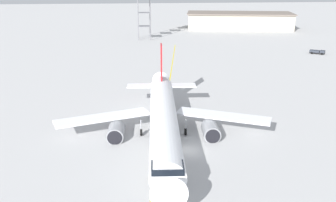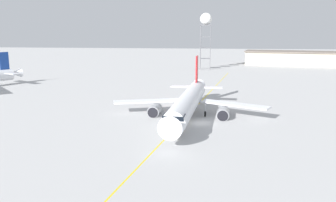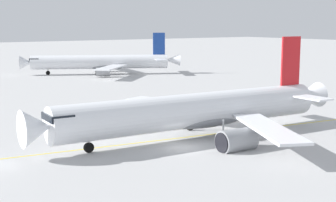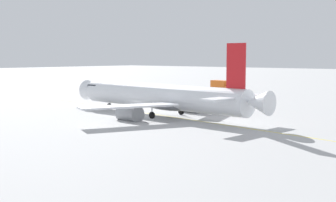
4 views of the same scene
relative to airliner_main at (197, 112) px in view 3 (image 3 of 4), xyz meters
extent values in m
plane|color=#B2B2B2|center=(-3.06, 4.49, -3.04)|extent=(600.00, 600.00, 0.00)
cylinder|color=white|center=(0.03, 0.50, 0.24)|extent=(6.37, 35.35, 4.06)
cone|color=white|center=(1.27, 19.24, 0.24)|extent=(4.05, 3.25, 3.86)
cone|color=white|center=(-1.22, -18.54, 0.54)|extent=(3.71, 4.22, 3.45)
cube|color=black|center=(1.13, 17.04, 1.15)|extent=(3.61, 2.62, 0.70)
ellipsoid|color=gray|center=(-0.08, -1.25, -0.88)|extent=(4.48, 12.87, 2.24)
cube|color=red|center=(-0.99, -14.94, 5.50)|extent=(0.45, 3.21, 6.45)
cube|color=white|center=(-4.57, -14.70, 1.05)|extent=(5.71, 2.96, 0.20)
cube|color=white|center=(2.60, -15.17, 1.05)|extent=(5.71, 2.96, 0.20)
cube|color=white|center=(-9.55, -1.95, -0.47)|extent=(14.75, 9.44, 0.28)
cube|color=white|center=(9.21, -3.19, -0.47)|extent=(15.06, 7.80, 0.28)
cylinder|color=gray|center=(-7.19, 0.27, -2.00)|extent=(2.81, 4.19, 2.55)
cylinder|color=black|center=(-7.05, 2.34, -2.00)|extent=(2.17, 0.29, 2.17)
cylinder|color=gray|center=(7.16, -0.68, -2.00)|extent=(2.81, 4.19, 2.55)
cylinder|color=black|center=(7.30, 1.39, -2.00)|extent=(2.17, 0.29, 2.17)
cylinder|color=#9EA0A5|center=(0.91, 13.83, -1.48)|extent=(0.20, 0.20, 2.02)
cylinder|color=black|center=(0.91, 13.83, -2.49)|extent=(0.37, 1.12, 1.10)
cylinder|color=#9EA0A5|center=(-3.51, -1.03, -1.48)|extent=(0.20, 0.20, 2.02)
cylinder|color=black|center=(-3.51, -1.03, -2.49)|extent=(0.37, 1.12, 1.10)
cylinder|color=#9EA0A5|center=(3.34, -1.48, -1.48)|extent=(0.20, 0.20, 2.02)
cylinder|color=black|center=(3.34, -1.48, -2.49)|extent=(0.37, 1.12, 1.10)
cylinder|color=white|center=(71.12, -23.47, 0.25)|extent=(19.55, 33.34, 3.63)
cone|color=white|center=(79.84, -6.56, 0.25)|extent=(4.44, 4.24, 3.44)
cone|color=white|center=(62.28, -40.65, 0.55)|extent=(4.57, 4.97, 3.08)
cube|color=black|center=(78.83, -8.52, 1.06)|extent=(3.84, 3.55, 0.70)
ellipsoid|color=slate|center=(70.31, -25.06, -0.75)|extent=(8.78, 12.90, 1.99)
cube|color=#193D93|center=(63.94, -37.41, 4.96)|extent=(1.68, 2.95, 5.80)
cube|color=white|center=(60.67, -35.73, 0.97)|extent=(6.45, 5.02, 0.20)
cube|color=white|center=(67.22, -39.10, 0.97)|extent=(6.45, 5.02, 0.20)
cube|color=white|center=(61.57, -21.67, -0.39)|extent=(13.20, 13.52, 0.28)
cube|color=white|center=(78.14, -30.20, -0.39)|extent=(15.42, 6.03, 0.28)
cylinder|color=gray|center=(64.52, -20.87, -1.72)|extent=(3.51, 4.08, 2.16)
cylinder|color=black|center=(65.33, -19.28, -1.72)|extent=(1.70, 0.98, 1.84)
cylinder|color=gray|center=(77.08, -27.34, -1.72)|extent=(3.51, 4.08, 2.16)
cylinder|color=black|center=(77.90, -25.75, -1.72)|extent=(1.70, 0.98, 1.84)
cylinder|color=#9EA0A5|center=(77.33, -11.43, -1.44)|extent=(0.20, 0.20, 2.10)
cylinder|color=black|center=(77.33, -11.43, -2.49)|extent=(0.77, 1.12, 1.10)
cylinder|color=#9EA0A5|center=(67.45, -23.58, -1.44)|extent=(0.20, 0.20, 2.10)
cylinder|color=black|center=(67.45, -23.58, -2.49)|extent=(0.77, 1.12, 1.10)
cylinder|color=#9EA0A5|center=(73.16, -26.53, -1.44)|extent=(0.20, 0.20, 2.10)
cylinder|color=black|center=(73.16, -26.53, -2.49)|extent=(0.77, 1.12, 1.10)
cube|color=yellow|center=(-0.11, -3.80, -3.04)|extent=(23.18, 154.35, 0.01)
camera|label=1|loc=(4.76, 52.83, 20.50)|focal=40.71mm
camera|label=2|loc=(-4.78, 70.94, 14.62)|focal=37.32mm
camera|label=3|loc=(-44.93, 35.64, 10.55)|focal=52.29mm
camera|label=4|loc=(-56.57, -49.64, 6.86)|focal=48.74mm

